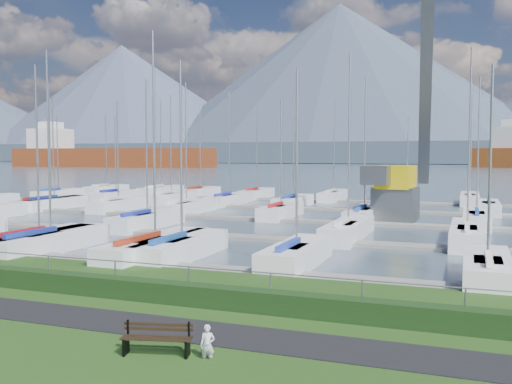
% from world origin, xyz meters
% --- Properties ---
extents(path, '(160.00, 2.00, 0.04)m').
position_xyz_m(path, '(0.00, -3.00, 0.01)').
color(path, black).
rests_on(path, grass).
extents(water, '(800.00, 540.00, 0.20)m').
position_xyz_m(water, '(0.00, 260.00, -0.40)').
color(water, '#435462').
extents(hedge, '(80.00, 0.70, 0.70)m').
position_xyz_m(hedge, '(0.00, -0.40, 0.35)').
color(hedge, black).
rests_on(hedge, grass).
extents(fence, '(80.00, 0.04, 0.04)m').
position_xyz_m(fence, '(0.00, 0.00, 1.20)').
color(fence, gray).
rests_on(fence, grass).
extents(foothill, '(900.00, 80.00, 12.00)m').
position_xyz_m(foothill, '(0.00, 330.00, 6.00)').
color(foothill, '#3B4956').
rests_on(foothill, water).
extents(mountains, '(1190.00, 360.00, 115.00)m').
position_xyz_m(mountains, '(7.35, 404.62, 46.68)').
color(mountains, '#3E495B').
rests_on(mountains, water).
extents(docks, '(90.00, 41.60, 0.25)m').
position_xyz_m(docks, '(0.00, 26.00, -0.22)').
color(docks, slate).
rests_on(docks, water).
extents(bench_right, '(1.85, 0.85, 0.85)m').
position_xyz_m(bench_right, '(3.70, -5.05, 0.42)').
color(bench_right, black).
rests_on(bench_right, grass).
extents(person, '(0.42, 0.34, 1.01)m').
position_xyz_m(person, '(5.02, -4.86, 0.51)').
color(person, silver).
rests_on(person, grass).
extents(crane, '(5.06, 13.32, 22.35)m').
position_xyz_m(crane, '(6.11, 29.45, 5.33)').
color(crane, '#515558').
rests_on(crane, water).
extents(cargo_ship_west, '(88.17, 21.13, 21.50)m').
position_xyz_m(cargo_ship_west, '(-133.72, 185.29, 3.66)').
color(cargo_ship_west, maroon).
rests_on(cargo_ship_west, water).
extents(sailboat_fleet, '(75.07, 49.97, 13.20)m').
position_xyz_m(sailboat_fleet, '(-3.15, 27.92, 5.38)').
color(sailboat_fleet, maroon).
rests_on(sailboat_fleet, water).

